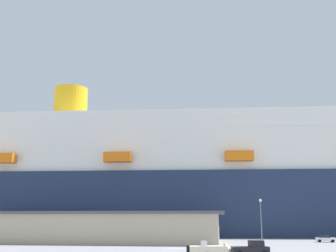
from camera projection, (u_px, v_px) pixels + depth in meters
ground_plane at (180, 240)px, 107.45m from camera, size 600.00×600.00×0.00m
cruise_ship at (185, 184)px, 135.67m from camera, size 294.16×38.55×53.53m
terminal_building at (78, 227)px, 100.01m from camera, size 70.82×30.90×6.93m
pickup_truck at (251, 248)px, 62.94m from camera, size 5.85×2.99×2.20m
small_boat_on_trailer at (212, 249)px, 62.27m from camera, size 7.72×2.97×2.15m
street_lamp at (261, 216)px, 82.61m from camera, size 0.56×0.56×9.15m
parked_car_white_van at (325, 238)px, 97.43m from camera, size 4.59×2.68×1.58m
parked_car_silver_sedan at (205, 238)px, 98.82m from camera, size 4.78×2.40×1.58m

